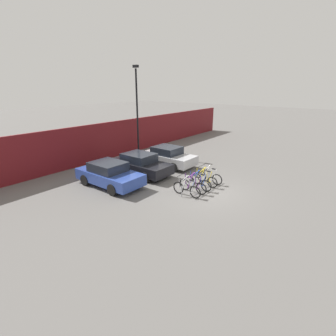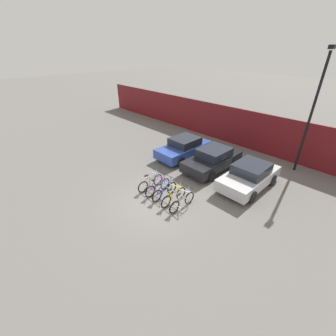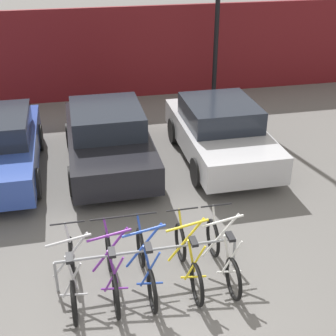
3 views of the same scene
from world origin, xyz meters
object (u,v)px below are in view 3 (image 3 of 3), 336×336
(bicycle_silver, at_px, (72,276))
(bicycle_purple, at_px, (112,270))
(car_silver, at_px, (220,132))
(bicycle_blue, at_px, (146,266))
(bicycle_white, at_px, (223,255))
(bike_rack, at_px, (148,254))
(car_black, at_px, (108,138))
(bicycle_yellow, at_px, (188,260))

(bicycle_silver, bearing_deg, bicycle_purple, -0.43)
(bicycle_purple, distance_m, car_silver, 5.05)
(bicycle_blue, height_order, bicycle_white, same)
(bike_rack, height_order, bicycle_blue, bicycle_blue)
(bicycle_purple, xyz_separation_m, car_black, (0.39, 4.26, 0.31))
(bicycle_white, height_order, car_black, car_black)
(bicycle_blue, bearing_deg, bicycle_yellow, 1.58)
(bike_rack, bearing_deg, car_silver, 58.15)
(car_silver, bearing_deg, bike_rack, -121.85)
(bike_rack, xyz_separation_m, car_black, (-0.20, 4.11, 0.22))
(bicycle_silver, height_order, bicycle_purple, same)
(bicycle_purple, height_order, bicycle_yellow, same)
(bicycle_yellow, bearing_deg, bicycle_silver, 177.87)
(bicycle_purple, bearing_deg, bike_rack, 11.83)
(bike_rack, xyz_separation_m, car_silver, (2.42, 3.89, 0.22))
(bicycle_silver, bearing_deg, bicycle_yellow, -0.43)
(car_silver, bearing_deg, car_black, 175.29)
(bicycle_silver, xyz_separation_m, car_silver, (3.60, 4.04, 0.31))
(bicycle_blue, relative_size, car_silver, 0.43)
(car_black, bearing_deg, bicycle_blue, -88.09)
(bicycle_yellow, distance_m, car_silver, 4.44)
(bicycle_silver, xyz_separation_m, car_black, (0.98, 4.26, 0.31))
(bicycle_silver, xyz_separation_m, bicycle_yellow, (1.80, 0.00, 0.00))
(bicycle_white, bearing_deg, car_black, 110.08)
(bicycle_purple, bearing_deg, bicycle_blue, -2.38)
(bicycle_purple, bearing_deg, bicycle_silver, 177.62)
(bicycle_white, xyz_separation_m, car_black, (-1.38, 4.26, 0.31))
(car_silver, bearing_deg, bicycle_silver, -131.70)
(bicycle_yellow, distance_m, car_black, 4.35)
(bicycle_silver, distance_m, car_black, 4.38)
(bicycle_blue, xyz_separation_m, bicycle_yellow, (0.67, 0.00, 0.00))
(bicycle_yellow, xyz_separation_m, bicycle_white, (0.57, 0.00, 0.00))
(bicycle_silver, relative_size, bicycle_blue, 1.00)
(bicycle_purple, bearing_deg, bicycle_white, -2.38)
(bicycle_silver, height_order, car_silver, car_silver)
(bike_rack, bearing_deg, bicycle_silver, -172.84)
(bicycle_white, bearing_deg, bicycle_yellow, -177.93)
(bike_rack, distance_m, bicycle_blue, 0.19)
(bicycle_silver, bearing_deg, car_silver, 47.87)
(bicycle_purple, relative_size, bicycle_white, 1.00)
(car_black, bearing_deg, bicycle_yellow, -79.16)
(bicycle_purple, distance_m, car_black, 4.29)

